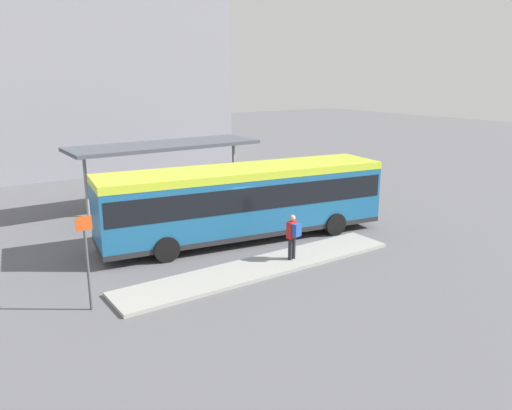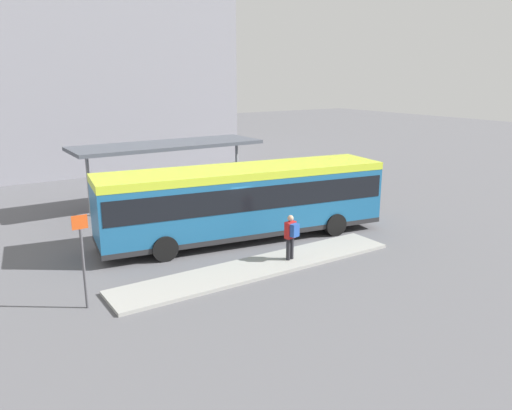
{
  "view_description": "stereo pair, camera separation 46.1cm",
  "coord_description": "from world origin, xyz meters",
  "views": [
    {
      "loc": [
        -10.71,
        -16.49,
        6.57
      ],
      "look_at": [
        0.59,
        0.0,
        1.34
      ],
      "focal_mm": 35.0,
      "sensor_mm": 36.0,
      "label": 1
    },
    {
      "loc": [
        -10.33,
        -16.75,
        6.57
      ],
      "look_at": [
        0.59,
        0.0,
        1.34
      ],
      "focal_mm": 35.0,
      "sensor_mm": 36.0,
      "label": 2
    }
  ],
  "objects": [
    {
      "name": "ground_plane",
      "position": [
        0.0,
        0.0,
        0.0
      ],
      "size": [
        120.0,
        120.0,
        0.0
      ],
      "primitive_type": "plane",
      "color": "#5B5B60"
    },
    {
      "name": "curb_island",
      "position": [
        -1.31,
        -3.15,
        0.06
      ],
      "size": [
        10.66,
        1.8,
        0.12
      ],
      "color": "#9E9E99",
      "rests_on": "ground_plane"
    },
    {
      "name": "city_bus",
      "position": [
        0.01,
        -0.0,
        1.75
      ],
      "size": [
        12.0,
        4.38,
        2.97
      ],
      "rotation": [
        0.0,
        0.0,
        -0.16
      ],
      "color": "#1E6093",
      "rests_on": "ground_plane"
    },
    {
      "name": "pedestrian_waiting",
      "position": [
        -0.07,
        -3.3,
        1.07
      ],
      "size": [
        0.44,
        0.48,
        1.65
      ],
      "rotation": [
        0.0,
        0.0,
        1.77
      ],
      "color": "#232328",
      "rests_on": "curb_island"
    },
    {
      "name": "bicycle_black",
      "position": [
        8.69,
        4.35,
        0.35
      ],
      "size": [
        0.48,
        1.61,
        0.7
      ],
      "rotation": [
        0.0,
        0.0,
        1.57
      ],
      "color": "black",
      "rests_on": "ground_plane"
    },
    {
      "name": "bicycle_blue",
      "position": [
        8.75,
        5.16,
        0.34
      ],
      "size": [
        0.48,
        1.58,
        0.68
      ],
      "rotation": [
        0.0,
        0.0,
        1.67
      ],
      "color": "black",
      "rests_on": "ground_plane"
    },
    {
      "name": "bicycle_red",
      "position": [
        8.32,
        5.96,
        0.33
      ],
      "size": [
        0.48,
        1.5,
        0.66
      ],
      "rotation": [
        0.0,
        0.0,
        1.74
      ],
      "color": "black",
      "rests_on": "ground_plane"
    },
    {
      "name": "station_shelter",
      "position": [
        -0.28,
        6.91,
        3.06
      ],
      "size": [
        9.61,
        3.12,
        3.2
      ],
      "color": "#4C515B",
      "rests_on": "ground_plane"
    },
    {
      "name": "platform_sign",
      "position": [
        -7.19,
        -2.95,
        1.56
      ],
      "size": [
        0.44,
        0.08,
        2.8
      ],
      "color": "#4C4C51",
      "rests_on": "ground_plane"
    },
    {
      "name": "station_building",
      "position": [
        0.05,
        22.66,
        9.46
      ],
      "size": [
        19.0,
        12.5,
        18.93
      ],
      "color": "gray",
      "rests_on": "ground_plane"
    }
  ]
}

